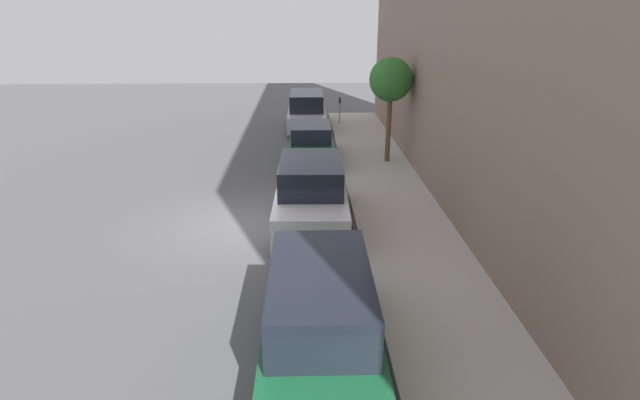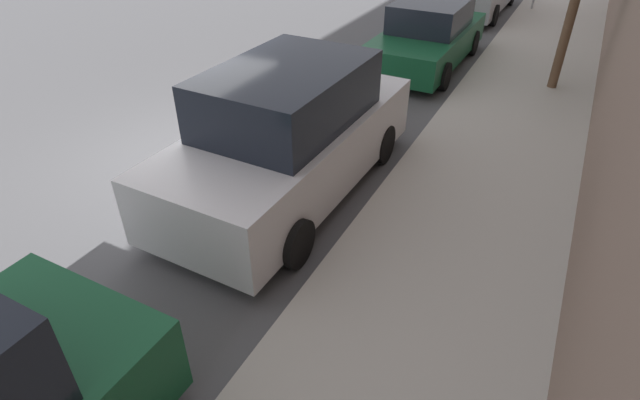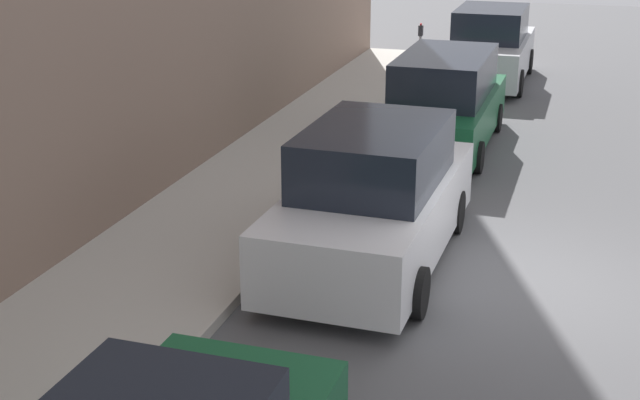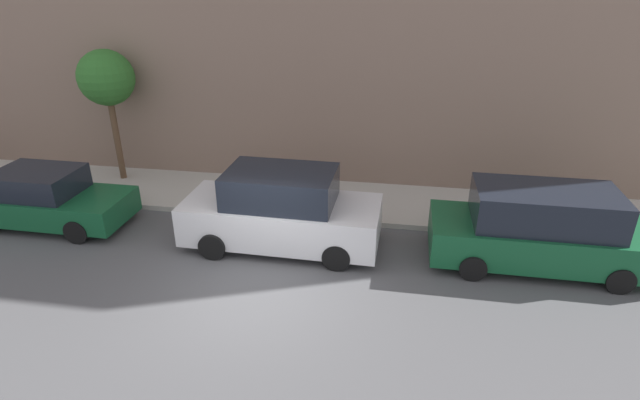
{
  "view_description": "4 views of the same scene",
  "coord_description": "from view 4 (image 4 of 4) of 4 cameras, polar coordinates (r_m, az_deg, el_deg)",
  "views": [
    {
      "loc": [
        2.03,
        -13.41,
        5.88
      ],
      "look_at": [
        2.45,
        -0.67,
        1.0
      ],
      "focal_mm": 28.0,
      "sensor_mm": 36.0,
      "label": 1
    },
    {
      "loc": [
        5.64,
        -5.81,
        4.28
      ],
      "look_at": [
        3.43,
        -1.52,
        1.0
      ],
      "focal_mm": 28.0,
      "sensor_mm": 36.0,
      "label": 2
    },
    {
      "loc": [
        -0.5,
        11.15,
        5.08
      ],
      "look_at": [
        2.86,
        0.26,
        1.0
      ],
      "focal_mm": 50.0,
      "sensor_mm": 36.0,
      "label": 3
    },
    {
      "loc": [
        -8.47,
        -2.86,
        6.3
      ],
      "look_at": [
        2.86,
        -1.0,
        1.0
      ],
      "focal_mm": 28.0,
      "sensor_mm": 36.0,
      "label": 4
    }
  ],
  "objects": [
    {
      "name": "parked_sedan_fourth",
      "position": [
        15.28,
        -28.98,
        0.11
      ],
      "size": [
        1.92,
        4.52,
        1.54
      ],
      "color": "#14512D",
      "rests_on": "ground_plane"
    },
    {
      "name": "ground_plane",
      "position": [
        10.94,
        -7.74,
        -10.66
      ],
      "size": [
        60.0,
        60.0,
        0.0
      ],
      "primitive_type": "plane",
      "color": "#515154"
    },
    {
      "name": "sidewalk",
      "position": [
        15.0,
        -2.52,
        0.22
      ],
      "size": [
        2.74,
        32.0,
        0.15
      ],
      "color": "#B2ADA3",
      "rests_on": "ground_plane"
    },
    {
      "name": "street_tree",
      "position": [
        16.66,
        -23.23,
        12.59
      ],
      "size": [
        1.67,
        1.67,
        4.06
      ],
      "color": "brown",
      "rests_on": "sidewalk"
    },
    {
      "name": "parked_suv_third",
      "position": [
        12.26,
        -4.41,
        -1.27
      ],
      "size": [
        2.08,
        4.85,
        1.98
      ],
      "color": "silver",
      "rests_on": "ground_plane"
    },
    {
      "name": "parked_minivan_second",
      "position": [
        12.47,
        23.89,
        -3.07
      ],
      "size": [
        2.02,
        4.92,
        1.9
      ],
      "color": "#14512D",
      "rests_on": "ground_plane"
    }
  ]
}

